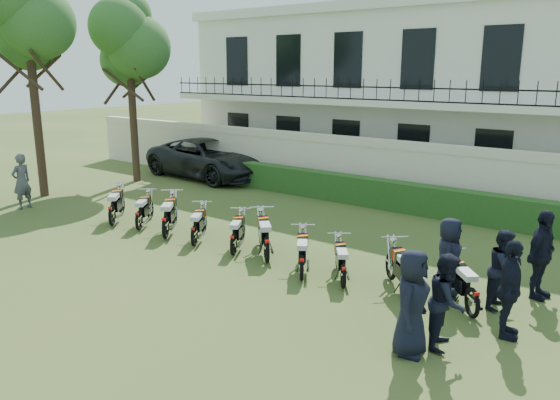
{
  "coord_description": "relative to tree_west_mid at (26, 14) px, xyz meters",
  "views": [
    {
      "loc": [
        10.15,
        -9.73,
        4.76
      ],
      "look_at": [
        0.56,
        2.79,
        0.96
      ],
      "focal_mm": 35.0,
      "sensor_mm": 36.0,
      "label": 1
    }
  ],
  "objects": [
    {
      "name": "ground",
      "position": [
        9.46,
        -1.0,
        -6.67
      ],
      "size": [
        100.0,
        100.0,
        0.0
      ],
      "primitive_type": "plane",
      "color": "#365321",
      "rests_on": "ground"
    },
    {
      "name": "perimeter_wall",
      "position": [
        9.46,
        7.0,
        -5.5
      ],
      "size": [
        30.0,
        0.35,
        2.3
      ],
      "color": "beige",
      "rests_on": "ground"
    },
    {
      "name": "hedge",
      "position": [
        10.46,
        6.2,
        -6.17
      ],
      "size": [
        18.0,
        0.6,
        1.0
      ],
      "primitive_type": "cube",
      "color": "#174117",
      "rests_on": "ground"
    },
    {
      "name": "building",
      "position": [
        9.46,
        12.96,
        -2.96
      ],
      "size": [
        20.4,
        9.6,
        7.4
      ],
      "color": "silver",
      "rests_on": "ground"
    },
    {
      "name": "tree_west_mid",
      "position": [
        0.0,
        0.0,
        0.0
      ],
      "size": [
        3.4,
        3.2,
        8.82
      ],
      "color": "#473323",
      "rests_on": "ground"
    },
    {
      "name": "tree_west_near",
      "position": [
        0.5,
        4.0,
        -0.78
      ],
      "size": [
        3.4,
        3.2,
        7.9
      ],
      "color": "#473323",
      "rests_on": "ground"
    },
    {
      "name": "motorcycle_0",
      "position": [
        5.63,
        -1.0,
        -6.15
      ],
      "size": [
        1.45,
        1.61,
        1.13
      ],
      "rotation": [
        0.0,
        0.0,
        0.73
      ],
      "color": "black",
      "rests_on": "ground"
    },
    {
      "name": "motorcycle_1",
      "position": [
        6.67,
        -0.8,
        -6.19
      ],
      "size": [
        1.19,
        1.59,
        1.04
      ],
      "rotation": [
        0.0,
        0.0,
        0.63
      ],
      "color": "black",
      "rests_on": "ground"
    },
    {
      "name": "motorcycle_2",
      "position": [
        7.97,
        -0.89,
        -6.13
      ],
      "size": [
        1.41,
        1.73,
        1.16
      ],
      "rotation": [
        0.0,
        0.0,
        0.67
      ],
      "color": "black",
      "rests_on": "ground"
    },
    {
      "name": "motorcycle_3",
      "position": [
        9.09,
        -0.84,
        -6.2
      ],
      "size": [
        1.09,
        1.59,
        1.01
      ],
      "rotation": [
        0.0,
        0.0,
        0.58
      ],
      "color": "black",
      "rests_on": "ground"
    },
    {
      "name": "motorcycle_4",
      "position": [
        10.44,
        -0.74,
        -6.21
      ],
      "size": [
        1.02,
        1.62,
        1.0
      ],
      "rotation": [
        0.0,
        0.0,
        0.54
      ],
      "color": "black",
      "rests_on": "ground"
    },
    {
      "name": "motorcycle_5",
      "position": [
        11.48,
        -0.66,
        -6.14
      ],
      "size": [
        1.54,
        1.55,
        1.14
      ],
      "rotation": [
        0.0,
        0.0,
        0.78
      ],
      "color": "black",
      "rests_on": "ground"
    },
    {
      "name": "motorcycle_6",
      "position": [
        12.86,
        -1.08,
        -6.2
      ],
      "size": [
        1.13,
        1.6,
        1.02
      ],
      "rotation": [
        0.0,
        0.0,
        0.6
      ],
      "color": "black",
      "rests_on": "ground"
    },
    {
      "name": "motorcycle_7",
      "position": [
        13.85,
        -0.9,
        -6.23
      ],
      "size": [
        1.13,
        1.46,
        0.96
      ],
      "rotation": [
        0.0,
        0.0,
        0.65
      ],
      "color": "black",
      "rests_on": "ground"
    },
    {
      "name": "motorcycle_8",
      "position": [
        15.39,
        -0.78,
        -6.17
      ],
      "size": [
        1.45,
        1.52,
        1.09
      ],
      "rotation": [
        0.0,
        0.0,
        0.76
      ],
      "color": "black",
      "rests_on": "ground"
    },
    {
      "name": "motorcycle_9",
      "position": [
        16.6,
        -0.64,
        -6.19
      ],
      "size": [
        1.34,
        1.48,
        1.04
      ],
      "rotation": [
        0.0,
        0.0,
        0.73
      ],
      "color": "black",
      "rests_on": "ground"
    },
    {
      "name": "suv",
      "position": [
        2.44,
        6.48,
        -5.8
      ],
      "size": [
        6.44,
        3.37,
        1.73
      ],
      "primitive_type": "imported",
      "rotation": [
        0.0,
        0.0,
        1.49
      ],
      "color": "black",
      "rests_on": "ground"
    },
    {
      "name": "inspector",
      "position": [
        1.24,
        -1.48,
        -5.71
      ],
      "size": [
        0.55,
        0.76,
        1.92
      ],
      "primitive_type": "imported",
      "rotation": [
        0.0,
        0.0,
        -1.43
      ],
      "color": "#5D5D62",
      "rests_on": "ground"
    },
    {
      "name": "officer_0",
      "position": [
        16.2,
        -2.63,
        -5.74
      ],
      "size": [
        0.72,
        0.99,
        1.86
      ],
      "primitive_type": "imported",
      "rotation": [
        0.0,
        0.0,
        1.72
      ],
      "color": "black",
      "rests_on": "ground"
    },
    {
      "name": "officer_1",
      "position": [
        16.58,
        -2.01,
        -5.82
      ],
      "size": [
        0.79,
        0.94,
        1.71
      ],
      "primitive_type": "imported",
      "rotation": [
        0.0,
        0.0,
        1.76
      ],
      "color": "black",
      "rests_on": "ground"
    },
    {
      "name": "officer_2",
      "position": [
        17.34,
        -1.01,
        -5.75
      ],
      "size": [
        0.67,
        1.15,
        1.84
      ],
      "primitive_type": "imported",
      "rotation": [
        0.0,
        0.0,
        1.79
      ],
      "color": "black",
      "rests_on": "ground"
    },
    {
      "name": "officer_3",
      "position": [
        15.81,
        0.1,
        -5.8
      ],
      "size": [
        0.75,
        0.97,
        1.75
      ],
      "primitive_type": "imported",
      "rotation": [
        0.0,
        0.0,
        1.83
      ],
      "color": "black",
      "rests_on": "ground"
    },
    {
      "name": "officer_4",
      "position": [
        16.9,
        0.25,
        -5.85
      ],
      "size": [
        0.67,
        0.83,
        1.65
      ],
      "primitive_type": "imported",
      "rotation": [
        0.0,
        0.0,
        1.52
      ],
      "color": "black",
      "rests_on": "ground"
    },
    {
      "name": "officer_5",
      "position": [
        17.37,
        1.22,
        -5.71
      ],
      "size": [
        0.67,
        1.2,
        1.93
      ],
      "primitive_type": "imported",
      "rotation": [
        0.0,
        0.0,
        1.39
      ],
      "color": "black",
      "rests_on": "ground"
    }
  ]
}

